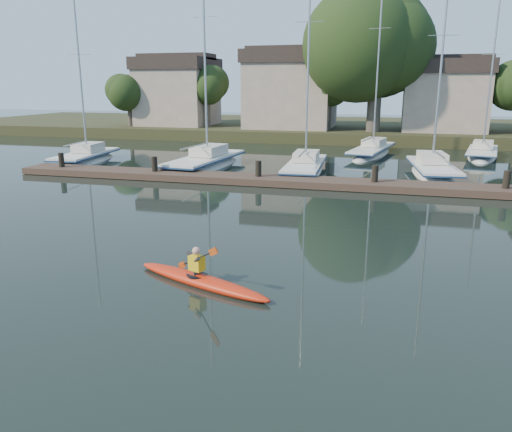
% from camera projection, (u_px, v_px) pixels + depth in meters
% --- Properties ---
extents(ground, '(160.00, 160.00, 0.00)m').
position_uv_depth(ground, '(231.00, 291.00, 12.66)').
color(ground, black).
rests_on(ground, ground).
extents(kayak, '(4.33, 2.11, 1.41)m').
position_uv_depth(kayak, '(201.00, 278.00, 13.04)').
color(kayak, red).
rests_on(kayak, ground).
extents(dock, '(34.00, 2.00, 1.80)m').
position_uv_depth(dock, '(315.00, 182.00, 25.67)').
color(dock, '#422F25').
rests_on(dock, ground).
extents(sailboat_0, '(2.93, 7.87, 12.20)m').
position_uv_depth(sailboat_0, '(87.00, 165.00, 33.82)').
color(sailboat_0, silver).
rests_on(sailboat_0, ground).
extents(sailboat_1, '(3.13, 9.64, 15.50)m').
position_uv_depth(sailboat_1, '(206.00, 171.00, 31.62)').
color(sailboat_1, silver).
rests_on(sailboat_1, ground).
extents(sailboat_2, '(2.49, 8.91, 14.61)m').
position_uv_depth(sailboat_2, '(305.00, 175.00, 29.92)').
color(sailboat_2, silver).
rests_on(sailboat_2, ground).
extents(sailboat_3, '(3.05, 8.47, 13.36)m').
position_uv_depth(sailboat_3, '(432.00, 178.00, 29.00)').
color(sailboat_3, silver).
rests_on(sailboat_3, ground).
extents(sailboat_6, '(3.72, 9.83, 15.31)m').
position_uv_depth(sailboat_6, '(372.00, 157.00, 37.33)').
color(sailboat_6, silver).
rests_on(sailboat_6, ground).
extents(sailboat_7, '(3.37, 7.89, 12.33)m').
position_uv_depth(sailboat_7, '(481.00, 160.00, 36.00)').
color(sailboat_7, silver).
rests_on(sailboat_7, ground).
extents(shore, '(90.00, 25.25, 12.75)m').
position_uv_depth(shore, '(372.00, 104.00, 49.03)').
color(shore, '#2D361B').
rests_on(shore, ground).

